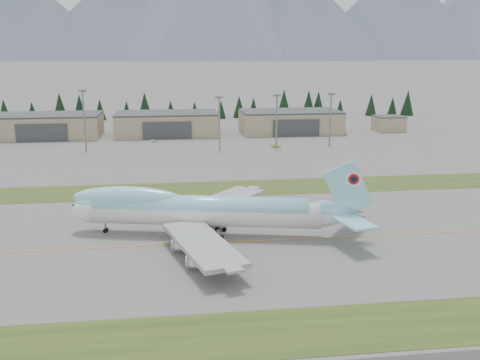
{
  "coord_description": "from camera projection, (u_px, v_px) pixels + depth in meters",
  "views": [
    {
      "loc": [
        -13.11,
        -106.49,
        39.84
      ],
      "look_at": [
        3.6,
        22.47,
        8.0
      ],
      "focal_mm": 40.0,
      "sensor_mm": 36.0,
      "label": 1
    }
  ],
  "objects": [
    {
      "name": "grass_strip_far",
      "position": [
        218.0,
        189.0,
        157.04
      ],
      "size": [
        400.0,
        18.0,
        0.08
      ],
      "primitive_type": "cube",
      "color": "#2F491A",
      "rests_on": "ground"
    },
    {
      "name": "conifer_belt",
      "position": [
        194.0,
        106.0,
        316.34
      ],
      "size": [
        271.5,
        14.36,
        16.56
      ],
      "color": "black",
      "rests_on": "ground"
    },
    {
      "name": "mountain_ridge_front",
      "position": [
        184.0,
        5.0,
        2204.9
      ],
      "size": [
        4291.17,
        1277.58,
        475.75
      ],
      "color": "#46535D",
      "rests_on": "ground"
    },
    {
      "name": "service_vehicle_c",
      "position": [
        345.0,
        134.0,
        257.2
      ],
      "size": [
        2.43,
        4.55,
        1.25
      ],
      "primitive_type": "imported",
      "rotation": [
        0.0,
        0.0,
        -0.16
      ],
      "color": "#A0A1A5",
      "rests_on": "ground"
    },
    {
      "name": "hangar_left",
      "position": [
        48.0,
        126.0,
        248.06
      ],
      "size": [
        48.0,
        26.6,
        10.8
      ],
      "color": "gray",
      "rests_on": "ground"
    },
    {
      "name": "grass_strip_near",
      "position": [
        269.0,
        333.0,
        77.09
      ],
      "size": [
        400.0,
        14.0,
        0.08
      ],
      "primitive_type": "cube",
      "color": "#2F491A",
      "rests_on": "ground"
    },
    {
      "name": "service_vehicle_b",
      "position": [
        276.0,
        147.0,
        223.33
      ],
      "size": [
        4.25,
        3.43,
        1.36
      ],
      "primitive_type": "imported",
      "rotation": [
        0.0,
        0.0,
        1.0
      ],
      "color": "#ABBD2F",
      "rests_on": "ground"
    },
    {
      "name": "service_vehicle_a",
      "position": [
        153.0,
        142.0,
        235.9
      ],
      "size": [
        2.89,
        3.66,
        1.17
      ],
      "primitive_type": "imported",
      "rotation": [
        0.0,
        0.0,
        0.52
      ],
      "color": "white",
      "rests_on": "ground"
    },
    {
      "name": "hangar_center",
      "position": [
        167.0,
        124.0,
        254.92
      ],
      "size": [
        48.0,
        26.6,
        10.8
      ],
      "color": "gray",
      "rests_on": "ground"
    },
    {
      "name": "floodlight_masts",
      "position": [
        138.0,
        111.0,
        211.83
      ],
      "size": [
        158.04,
        10.04,
        24.96
      ],
      "color": "slate",
      "rests_on": "ground"
    },
    {
      "name": "mountain_ridge_rear",
      "position": [
        216.0,
        10.0,
        2879.03
      ],
      "size": [
        4484.84,
        1020.52,
        510.26
      ],
      "color": "#46535D",
      "rests_on": "ground"
    },
    {
      "name": "ground",
      "position": [
        237.0,
        242.0,
        113.69
      ],
      "size": [
        7000.0,
        7000.0,
        0.0
      ],
      "primitive_type": "plane",
      "color": "#5E5E5C",
      "rests_on": "ground"
    },
    {
      "name": "hangar_right",
      "position": [
        290.0,
        121.0,
        262.41
      ],
      "size": [
        48.0,
        26.6,
        10.8
      ],
      "color": "gray",
      "rests_on": "ground"
    },
    {
      "name": "boeing_747_freighter",
      "position": [
        202.0,
        210.0,
        116.44
      ],
      "size": [
        66.79,
        56.14,
        17.53
      ],
      "rotation": [
        0.0,
        0.0,
        -0.22
      ],
      "color": "white",
      "rests_on": "ground"
    },
    {
      "name": "taxiway_line_main",
      "position": [
        237.0,
        242.0,
        113.69
      ],
      "size": [
        400.0,
        0.4,
        0.02
      ],
      "primitive_type": "cube",
      "color": "orange",
      "rests_on": "ground"
    },
    {
      "name": "control_shed",
      "position": [
        389.0,
        123.0,
        267.21
      ],
      "size": [
        14.0,
        12.0,
        7.6
      ],
      "color": "gray",
      "rests_on": "ground"
    }
  ]
}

